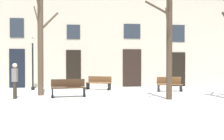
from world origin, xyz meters
TOP-DOWN VIEW (x-y plane):
  - ground_plane at (0.00, 0.00)m, footprint 32.34×32.34m
  - building_facade at (0.00, 7.93)m, footprint 20.21×0.60m
  - tree_foreground at (2.54, 0.35)m, footprint 1.12×2.38m
  - tree_near_facade at (-3.69, 2.81)m, footprint 1.44×2.04m
  - streetlamp at (-4.66, 5.84)m, footprint 0.30×0.30m
  - bench_back_to_back_left at (3.82, 3.94)m, footprint 1.55×0.58m
  - bench_near_center_tree at (-2.18, 1.74)m, footprint 1.77×0.77m
  - bench_back_to_back_right at (-0.40, 5.61)m, footprint 1.70×1.20m
  - person_crossing_plaza at (-4.71, 1.47)m, footprint 0.23×0.38m

SIDE VIEW (x-z plane):
  - ground_plane at x=0.00m, z-range 0.00..0.00m
  - bench_back_to_back_left at x=3.82m, z-range 0.00..0.90m
  - bench_back_to_back_right at x=-0.40m, z-range 0.01..0.90m
  - bench_near_center_tree at x=-2.18m, z-range 0.02..0.93m
  - person_crossing_plaza at x=-4.71m, z-range 0.10..1.81m
  - streetlamp at x=-4.66m, z-range 0.40..3.86m
  - tree_foreground at x=2.54m, z-range 0.19..5.17m
  - tree_near_facade at x=-3.69m, z-range 0.02..5.60m
  - building_facade at x=0.00m, z-range 0.04..7.40m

